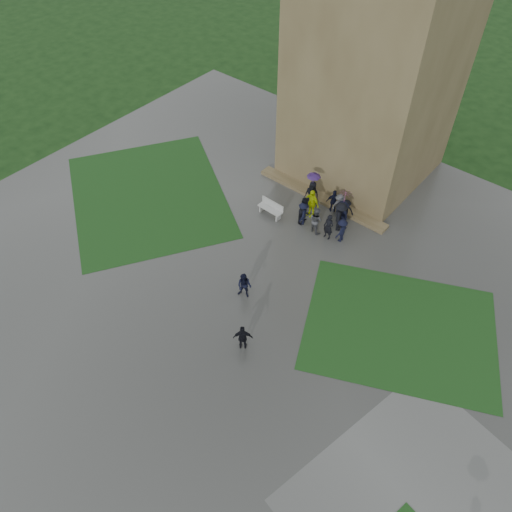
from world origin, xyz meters
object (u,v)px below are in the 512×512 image
Objects in this scene: pedestrian_near at (243,338)px; bench at (271,208)px; tower at (384,29)px; pedestrian_mid at (244,286)px.

bench is at bearing -97.98° from pedestrian_near.
pedestrian_near is (3.33, -15.65, -8.21)m from tower.
pedestrian_mid is 1.01× the size of pedestrian_near.
bench is 6.44m from pedestrian_mid.
pedestrian_mid is (1.36, -13.25, -8.20)m from tower.
pedestrian_near is (4.85, -8.15, 0.29)m from bench.
tower is at bearing 80.07° from bench.
tower reaches higher than pedestrian_near.
pedestrian_mid is at bearing -61.93° from bench.
bench is 1.03× the size of pedestrian_mid.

